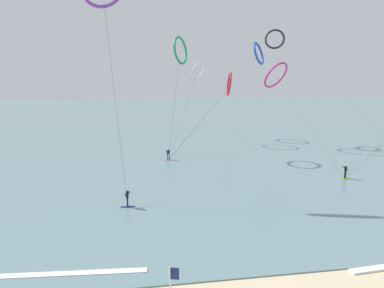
{
  "coord_description": "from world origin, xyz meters",
  "views": [
    {
      "loc": [
        -4.88,
        -8.05,
        11.46
      ],
      "look_at": [
        0.0,
        23.82,
        5.25
      ],
      "focal_mm": 30.89,
      "sensor_mm": 36.0,
      "label": 1
    }
  ],
  "objects_px": {
    "kite_cobalt": "(259,54)",
    "kite_ivory": "(198,71)",
    "kite_magenta": "(276,75)",
    "surfer_lime": "(345,172)",
    "surfer_navy": "(127,199)",
    "kite_crimson": "(229,84)",
    "beach_flag": "(172,286)",
    "kite_charcoal": "(275,39)",
    "surfer_coral": "(168,155)",
    "kite_emerald": "(180,51)"
  },
  "relations": [
    {
      "from": "surfer_navy",
      "to": "kite_crimson",
      "type": "height_order",
      "value": "kite_crimson"
    },
    {
      "from": "surfer_navy",
      "to": "kite_ivory",
      "type": "distance_m",
      "value": 36.9
    },
    {
      "from": "kite_magenta",
      "to": "kite_charcoal",
      "type": "xyz_separation_m",
      "value": [
        6.06,
        15.95,
        7.96
      ]
    },
    {
      "from": "surfer_lime",
      "to": "kite_ivory",
      "type": "xyz_separation_m",
      "value": [
        -12.97,
        27.4,
        12.43
      ]
    },
    {
      "from": "kite_cobalt",
      "to": "kite_crimson",
      "type": "height_order",
      "value": "kite_cobalt"
    },
    {
      "from": "kite_crimson",
      "to": "beach_flag",
      "type": "height_order",
      "value": "kite_crimson"
    },
    {
      "from": "kite_magenta",
      "to": "surfer_lime",
      "type": "bearing_deg",
      "value": 57.6
    },
    {
      "from": "kite_charcoal",
      "to": "kite_crimson",
      "type": "relative_size",
      "value": 2.53
    },
    {
      "from": "kite_ivory",
      "to": "beach_flag",
      "type": "relative_size",
      "value": 5.92
    },
    {
      "from": "kite_magenta",
      "to": "kite_ivory",
      "type": "distance_m",
      "value": 14.13
    },
    {
      "from": "surfer_coral",
      "to": "kite_magenta",
      "type": "relative_size",
      "value": 0.07
    },
    {
      "from": "surfer_navy",
      "to": "surfer_coral",
      "type": "relative_size",
      "value": 1.0
    },
    {
      "from": "surfer_coral",
      "to": "kite_crimson",
      "type": "relative_size",
      "value": 0.08
    },
    {
      "from": "kite_cobalt",
      "to": "kite_charcoal",
      "type": "height_order",
      "value": "kite_charcoal"
    },
    {
      "from": "surfer_navy",
      "to": "kite_magenta",
      "type": "distance_m",
      "value": 37.91
    },
    {
      "from": "kite_emerald",
      "to": "kite_magenta",
      "type": "relative_size",
      "value": 0.76
    },
    {
      "from": "surfer_coral",
      "to": "kite_magenta",
      "type": "xyz_separation_m",
      "value": [
        19.56,
        8.71,
        11.56
      ]
    },
    {
      "from": "surfer_lime",
      "to": "surfer_coral",
      "type": "relative_size",
      "value": 1.0
    },
    {
      "from": "beach_flag",
      "to": "kite_charcoal",
      "type": "bearing_deg",
      "value": 63.94
    },
    {
      "from": "surfer_lime",
      "to": "surfer_coral",
      "type": "xyz_separation_m",
      "value": [
        -19.9,
        12.42,
        0.0
      ]
    },
    {
      "from": "surfer_coral",
      "to": "kite_cobalt",
      "type": "relative_size",
      "value": 0.08
    },
    {
      "from": "kite_charcoal",
      "to": "beach_flag",
      "type": "xyz_separation_m",
      "value": [
        -28.1,
        -57.47,
        -18.4
      ]
    },
    {
      "from": "kite_crimson",
      "to": "surfer_lime",
      "type": "bearing_deg",
      "value": 20.76
    },
    {
      "from": "kite_magenta",
      "to": "beach_flag",
      "type": "relative_size",
      "value": 8.17
    },
    {
      "from": "kite_emerald",
      "to": "kite_magenta",
      "type": "xyz_separation_m",
      "value": [
        17.1,
        3.87,
        -3.58
      ]
    },
    {
      "from": "surfer_coral",
      "to": "kite_emerald",
      "type": "relative_size",
      "value": 0.09
    },
    {
      "from": "kite_magenta",
      "to": "kite_ivory",
      "type": "relative_size",
      "value": 1.38
    },
    {
      "from": "surfer_coral",
      "to": "beach_flag",
      "type": "bearing_deg",
      "value": -86.56
    },
    {
      "from": "kite_charcoal",
      "to": "kite_ivory",
      "type": "xyz_separation_m",
      "value": [
        -18.7,
        -9.69,
        -7.09
      ]
    },
    {
      "from": "surfer_navy",
      "to": "kite_ivory",
      "type": "relative_size",
      "value": 0.1
    },
    {
      "from": "surfer_coral",
      "to": "kite_cobalt",
      "type": "xyz_separation_m",
      "value": [
        18.01,
        13.53,
        15.55
      ]
    },
    {
      "from": "surfer_coral",
      "to": "kite_charcoal",
      "type": "height_order",
      "value": "kite_charcoal"
    },
    {
      "from": "kite_crimson",
      "to": "beach_flag",
      "type": "distance_m",
      "value": 54.33
    },
    {
      "from": "kite_cobalt",
      "to": "kite_ivory",
      "type": "bearing_deg",
      "value": 119.82
    },
    {
      "from": "surfer_coral",
      "to": "kite_crimson",
      "type": "height_order",
      "value": "kite_crimson"
    },
    {
      "from": "surfer_lime",
      "to": "kite_cobalt",
      "type": "distance_m",
      "value": 30.32
    },
    {
      "from": "kite_emerald",
      "to": "beach_flag",
      "type": "height_order",
      "value": "kite_emerald"
    },
    {
      "from": "surfer_navy",
      "to": "kite_charcoal",
      "type": "relative_size",
      "value": 0.03
    },
    {
      "from": "kite_crimson",
      "to": "surfer_navy",
      "type": "bearing_deg",
      "value": -18.35
    },
    {
      "from": "surfer_navy",
      "to": "surfer_lime",
      "type": "distance_m",
      "value": 25.59
    },
    {
      "from": "surfer_lime",
      "to": "kite_ivory",
      "type": "distance_m",
      "value": 32.77
    },
    {
      "from": "surfer_coral",
      "to": "surfer_navy",
      "type": "bearing_deg",
      "value": -98.6
    },
    {
      "from": "kite_charcoal",
      "to": "beach_flag",
      "type": "relative_size",
      "value": 17.96
    },
    {
      "from": "surfer_navy",
      "to": "kite_ivory",
      "type": "height_order",
      "value": "kite_ivory"
    },
    {
      "from": "surfer_navy",
      "to": "surfer_coral",
      "type": "height_order",
      "value": "same"
    },
    {
      "from": "beach_flag",
      "to": "kite_crimson",
      "type": "bearing_deg",
      "value": 72.33
    },
    {
      "from": "kite_crimson",
      "to": "beach_flag",
      "type": "relative_size",
      "value": 7.08
    },
    {
      "from": "kite_cobalt",
      "to": "surfer_navy",
      "type": "bearing_deg",
      "value": -179.43
    },
    {
      "from": "beach_flag",
      "to": "surfer_lime",
      "type": "bearing_deg",
      "value": 42.33
    },
    {
      "from": "kite_crimson",
      "to": "kite_ivory",
      "type": "xyz_separation_m",
      "value": [
        -6.86,
        -3.29,
        2.43
      ]
    }
  ]
}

